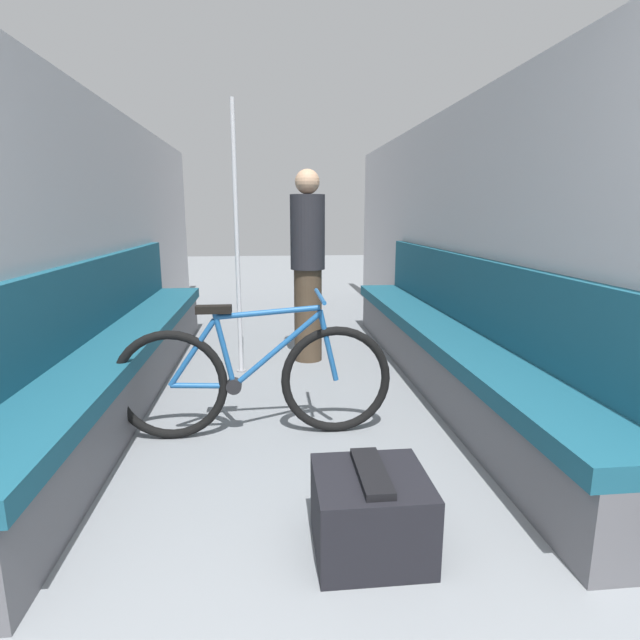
{
  "coord_description": "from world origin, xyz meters",
  "views": [
    {
      "loc": [
        -0.13,
        -0.54,
        1.31
      ],
      "look_at": [
        0.28,
        3.51,
        0.43
      ],
      "focal_mm": 28.0,
      "sensor_mm": 36.0,
      "label": 1
    }
  ],
  "objects_px": {
    "passenger_standing": "(308,265)",
    "luggage_bag": "(371,512)",
    "bicycle": "(254,379)",
    "grab_pole_near": "(237,245)",
    "bench_seat_row_right": "(446,345)",
    "bench_seat_row_left": "(121,354)"
  },
  "relations": [
    {
      "from": "bench_seat_row_left",
      "to": "luggage_bag",
      "type": "height_order",
      "value": "bench_seat_row_left"
    },
    {
      "from": "grab_pole_near",
      "to": "passenger_standing",
      "type": "height_order",
      "value": "grab_pole_near"
    },
    {
      "from": "bench_seat_row_left",
      "to": "grab_pole_near",
      "type": "height_order",
      "value": "grab_pole_near"
    },
    {
      "from": "bicycle",
      "to": "luggage_bag",
      "type": "relative_size",
      "value": 3.73
    },
    {
      "from": "bench_seat_row_right",
      "to": "bicycle",
      "type": "bearing_deg",
      "value": -152.7
    },
    {
      "from": "bicycle",
      "to": "luggage_bag",
      "type": "xyz_separation_m",
      "value": [
        0.48,
        -1.1,
        -0.19
      ]
    },
    {
      "from": "grab_pole_near",
      "to": "passenger_standing",
      "type": "distance_m",
      "value": 0.68
    },
    {
      "from": "luggage_bag",
      "to": "grab_pole_near",
      "type": "bearing_deg",
      "value": 104.93
    },
    {
      "from": "bench_seat_row_right",
      "to": "luggage_bag",
      "type": "bearing_deg",
      "value": -117.42
    },
    {
      "from": "luggage_bag",
      "to": "bench_seat_row_right",
      "type": "bearing_deg",
      "value": 62.58
    },
    {
      "from": "grab_pole_near",
      "to": "passenger_standing",
      "type": "bearing_deg",
      "value": 25.95
    },
    {
      "from": "bench_seat_row_left",
      "to": "bench_seat_row_right",
      "type": "relative_size",
      "value": 1.0
    },
    {
      "from": "grab_pole_near",
      "to": "luggage_bag",
      "type": "xyz_separation_m",
      "value": [
        0.63,
        -2.35,
        -0.89
      ]
    },
    {
      "from": "bench_seat_row_right",
      "to": "luggage_bag",
      "type": "xyz_separation_m",
      "value": [
        -0.95,
        -1.84,
        -0.16
      ]
    },
    {
      "from": "passenger_standing",
      "to": "luggage_bag",
      "type": "bearing_deg",
      "value": -169.43
    },
    {
      "from": "bench_seat_row_left",
      "to": "passenger_standing",
      "type": "xyz_separation_m",
      "value": [
        1.4,
        0.8,
        0.54
      ]
    },
    {
      "from": "bench_seat_row_left",
      "to": "grab_pole_near",
      "type": "bearing_deg",
      "value": 32.07
    },
    {
      "from": "passenger_standing",
      "to": "bench_seat_row_left",
      "type": "bearing_deg",
      "value": 129.34
    },
    {
      "from": "passenger_standing",
      "to": "luggage_bag",
      "type": "relative_size",
      "value": 3.83
    },
    {
      "from": "passenger_standing",
      "to": "luggage_bag",
      "type": "distance_m",
      "value": 2.73
    },
    {
      "from": "bicycle",
      "to": "grab_pole_near",
      "type": "relative_size",
      "value": 0.75
    },
    {
      "from": "bench_seat_row_right",
      "to": "bench_seat_row_left",
      "type": "bearing_deg",
      "value": 180.0
    }
  ]
}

